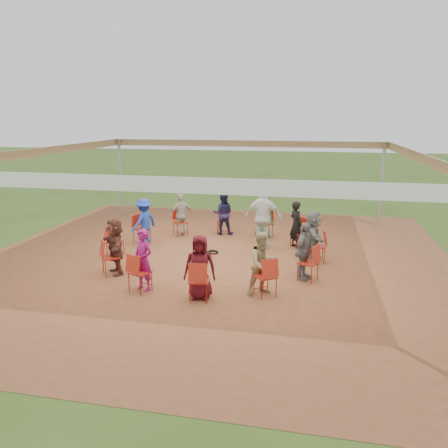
% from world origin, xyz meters
% --- Properties ---
extents(ground, '(80.00, 80.00, 0.00)m').
position_xyz_m(ground, '(0.00, 0.00, 0.00)').
color(ground, '#335019').
rests_on(ground, ground).
extents(dirt_patch, '(13.00, 13.00, 0.00)m').
position_xyz_m(dirt_patch, '(0.00, 0.00, 0.01)').
color(dirt_patch, brown).
rests_on(dirt_patch, ground).
extents(tent, '(10.33, 10.33, 3.00)m').
position_xyz_m(tent, '(0.00, 0.00, 2.37)').
color(tent, '#B2B2B7').
rests_on(tent, ground).
extents(chair_0, '(0.48, 0.47, 0.90)m').
position_xyz_m(chair_0, '(2.79, 0.32, 0.45)').
color(chair_0, '#B32817').
rests_on(chair_0, ground).
extents(chair_1, '(0.60, 0.60, 0.90)m').
position_xyz_m(chair_1, '(2.26, 1.67, 0.45)').
color(chair_1, '#B32817').
rests_on(chair_1, ground).
extents(chair_2, '(0.56, 0.57, 0.90)m').
position_xyz_m(chair_2, '(1.12, 2.58, 0.45)').
color(chair_2, '#B32817').
rests_on(chair_2, ground).
extents(chair_3, '(0.47, 0.48, 0.90)m').
position_xyz_m(chair_3, '(-0.32, 2.79, 0.45)').
color(chair_3, '#B32817').
rests_on(chair_3, ground).
extents(chair_4, '(0.60, 0.60, 0.90)m').
position_xyz_m(chair_4, '(-1.67, 2.26, 0.45)').
color(chair_4, '#B32817').
rests_on(chair_4, ground).
extents(chair_5, '(0.57, 0.56, 0.90)m').
position_xyz_m(chair_5, '(-2.58, 1.12, 0.45)').
color(chair_5, '#B32817').
rests_on(chair_5, ground).
extents(chair_6, '(0.48, 0.47, 0.90)m').
position_xyz_m(chair_6, '(-2.79, -0.32, 0.45)').
color(chair_6, '#B32817').
rests_on(chair_6, ground).
extents(chair_7, '(0.60, 0.60, 0.90)m').
position_xyz_m(chair_7, '(-2.26, -1.67, 0.45)').
color(chair_7, '#B32817').
rests_on(chair_7, ground).
extents(chair_8, '(0.56, 0.57, 0.90)m').
position_xyz_m(chair_8, '(-1.12, -2.58, 0.45)').
color(chair_8, '#B32817').
rests_on(chair_8, ground).
extents(chair_9, '(0.47, 0.48, 0.90)m').
position_xyz_m(chair_9, '(0.32, -2.79, 0.45)').
color(chair_9, '#B32817').
rests_on(chair_9, ground).
extents(chair_10, '(0.60, 0.60, 0.90)m').
position_xyz_m(chair_10, '(1.67, -2.26, 0.45)').
color(chair_10, '#B32817').
rests_on(chair_10, ground).
extents(chair_11, '(0.57, 0.56, 0.90)m').
position_xyz_m(chair_11, '(2.58, -1.12, 0.45)').
color(chair_11, '#B32817').
rests_on(chair_11, ground).
extents(person_seated_0, '(0.64, 1.37, 1.42)m').
position_xyz_m(person_seated_0, '(2.68, 0.30, 0.72)').
color(person_seated_0, slate).
rests_on(person_seated_0, ground).
extents(person_seated_1, '(0.58, 0.62, 1.42)m').
position_xyz_m(person_seated_1, '(2.16, 1.60, 0.72)').
color(person_seated_1, black).
rests_on(person_seated_1, ground).
extents(person_seated_2, '(0.79, 0.63, 1.42)m').
position_xyz_m(person_seated_2, '(1.07, 2.47, 0.72)').
color(person_seated_2, '#28533A').
rests_on(person_seated_2, ground).
extents(person_seated_3, '(0.73, 0.47, 1.42)m').
position_xyz_m(person_seated_3, '(-0.30, 2.68, 0.72)').
color(person_seated_3, '#1D193E').
rests_on(person_seated_3, ground).
extents(person_seated_4, '(0.92, 0.84, 1.42)m').
position_xyz_m(person_seated_4, '(-1.60, 2.16, 0.72)').
color(person_seated_4, '#B1AA9E').
rests_on(person_seated_4, ground).
extents(person_seated_5, '(0.78, 1.02, 1.42)m').
position_xyz_m(person_seated_5, '(-2.47, 1.07, 0.72)').
color(person_seated_5, '#1C3DB0').
rests_on(person_seated_5, ground).
extents(person_seated_6, '(1.18, 1.35, 1.42)m').
position_xyz_m(person_seated_6, '(-2.16, -1.60, 0.72)').
color(person_seated_6, '#552B23').
rests_on(person_seated_6, ground).
extents(person_seated_7, '(0.61, 0.52, 1.42)m').
position_xyz_m(person_seated_7, '(-1.07, -2.47, 0.72)').
color(person_seated_7, '#8B1365').
rests_on(person_seated_7, ground).
extents(person_seated_8, '(0.73, 0.46, 1.42)m').
position_xyz_m(person_seated_8, '(0.30, -2.68, 0.72)').
color(person_seated_8, '#460B13').
rests_on(person_seated_8, ground).
extents(person_seated_9, '(0.79, 0.73, 1.42)m').
position_xyz_m(person_seated_9, '(1.60, -2.16, 0.72)').
color(person_seated_9, tan).
rests_on(person_seated_9, ground).
extents(person_seated_10, '(0.72, 0.93, 1.42)m').
position_xyz_m(person_seated_10, '(2.47, -1.07, 0.72)').
color(person_seated_10, slate).
rests_on(person_seated_10, ground).
extents(standing_person, '(1.14, 0.63, 1.89)m').
position_xyz_m(standing_person, '(1.21, 1.28, 0.95)').
color(standing_person, silver).
rests_on(standing_person, ground).
extents(cable_coil, '(0.46, 0.46, 0.03)m').
position_xyz_m(cable_coil, '(-0.16, 0.55, 0.02)').
color(cable_coil, black).
rests_on(cable_coil, ground).
extents(laptop, '(0.27, 0.32, 0.20)m').
position_xyz_m(laptop, '(2.51, 0.29, 0.66)').
color(laptop, '#B7B7BC').
rests_on(laptop, ground).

